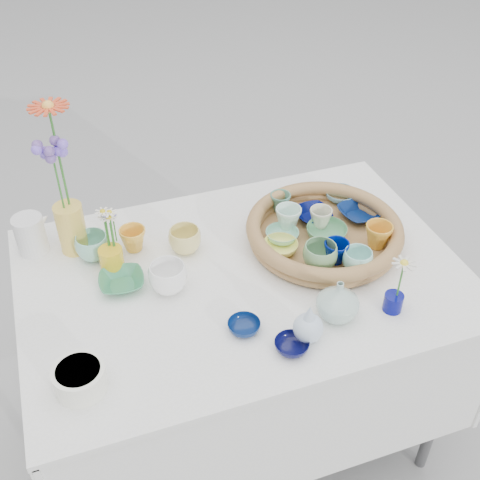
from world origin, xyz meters
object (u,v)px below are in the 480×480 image
object	(u,v)px
display_table	(242,428)
tall_vase_yellow	(72,228)
wicker_tray	(324,232)
bud_vase_seafoam	(338,300)

from	to	relation	value
display_table	tall_vase_yellow	size ratio (longest dim) A/B	8.02
display_table	wicker_tray	xyz separation A→B (m)	(0.28, 0.05, 0.80)
display_table	tall_vase_yellow	world-z (taller)	tall_vase_yellow
wicker_tray	tall_vase_yellow	bearing A→B (deg)	163.12
wicker_tray	tall_vase_yellow	xyz separation A→B (m)	(-0.72, 0.22, 0.04)
bud_vase_seafoam	tall_vase_yellow	xyz separation A→B (m)	(-0.62, 0.51, 0.02)
bud_vase_seafoam	tall_vase_yellow	world-z (taller)	tall_vase_yellow
display_table	bud_vase_seafoam	bearing A→B (deg)	-54.34
bud_vase_seafoam	wicker_tray	bearing A→B (deg)	70.82
wicker_tray	bud_vase_seafoam	bearing A→B (deg)	-109.18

